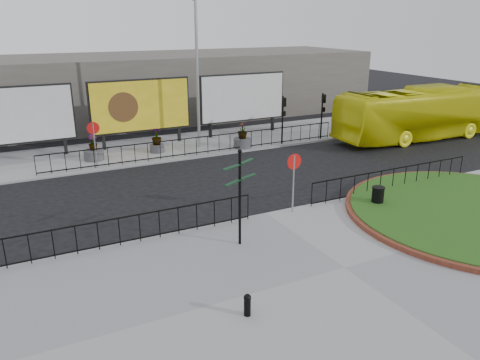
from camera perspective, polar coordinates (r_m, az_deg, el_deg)
ground at (r=19.19m, az=3.21°, el=-4.33°), size 90.00×90.00×0.00m
pavement_near at (r=15.48m, az=12.57°, el=-10.58°), size 30.00×10.00×0.12m
pavement_far at (r=29.62m, az=-8.39°, el=4.03°), size 44.00×6.00×0.12m
brick_edge at (r=21.17m, az=26.93°, el=-3.58°), size 10.40×10.40×0.18m
grass_lawn at (r=21.16m, az=26.94°, el=-3.53°), size 10.00×10.00×0.22m
railing_near_left at (r=16.71m, az=-14.49°, el=-6.10°), size 10.00×0.10×1.10m
railing_near_right at (r=22.51m, az=18.16°, el=0.10°), size 9.00×0.10×1.10m
railing_far at (r=27.34m, az=-4.64°, el=4.24°), size 18.00×0.10×1.10m
speed_sign_far at (r=25.59m, az=-17.39°, el=5.29°), size 0.64×0.07×2.47m
speed_sign_near at (r=18.70m, az=6.58°, el=1.20°), size 0.64×0.07×2.47m
billboard_left at (r=28.66m, az=-25.72°, el=7.08°), size 6.20×0.31×4.10m
billboard_mid at (r=29.59m, az=-12.02°, el=8.84°), size 6.20×0.31×4.10m
billboard_right at (r=32.05m, az=0.31°, el=10.00°), size 6.20×0.31×4.10m
lamp_post at (r=28.36m, az=-5.23°, el=13.29°), size 0.74×0.18×9.23m
signal_pole_a at (r=29.50m, az=5.29°, el=8.16°), size 0.22×0.26×3.00m
signal_pole_b at (r=31.17m, az=10.04°, el=8.53°), size 0.22×0.26×3.00m
building_backdrop at (r=38.62m, az=-13.40°, el=10.88°), size 40.00×10.00×5.00m
fingerpost_sign at (r=15.77m, az=-0.03°, el=-1.00°), size 1.54×0.92×3.44m
bollard at (r=12.77m, az=0.90°, el=-14.86°), size 0.21×0.21×0.64m
litter_bin at (r=20.40m, az=16.44°, el=-1.97°), size 0.53×0.53×0.88m
bus at (r=33.39m, az=21.13°, el=7.56°), size 12.42×3.34×3.43m
planter_a at (r=27.46m, az=-17.41°, el=3.29°), size 1.09×1.09×1.44m
planter_b at (r=28.19m, az=-10.11°, el=4.56°), size 0.86×0.86×1.48m
planter_c at (r=28.81m, az=0.29°, el=5.09°), size 1.08×1.08×1.60m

